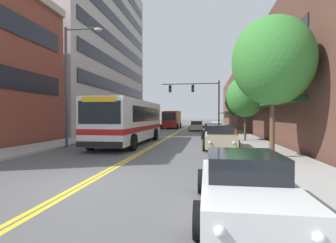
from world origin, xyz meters
name	(u,v)px	position (x,y,z in m)	size (l,w,h in m)	color
ground_plane	(185,128)	(0.00, 37.00, 0.00)	(240.00, 240.00, 0.00)	#565659
sidewalk_left	(145,128)	(-6.91, 37.00, 0.06)	(2.83, 106.00, 0.12)	#9E9B96
sidewalk_right	(226,128)	(6.91, 37.00, 0.06)	(2.83, 106.00, 0.12)	#9E9B96
centre_line	(185,128)	(0.00, 37.00, 0.00)	(0.34, 106.00, 0.01)	yellow
office_tower_left	(80,48)	(-14.56, 28.60, 11.95)	(12.08, 27.26, 23.91)	#BCB7AD
storefront_row_right	(262,97)	(12.56, 37.00, 5.16)	(9.10, 68.00, 10.34)	brown
city_bus	(130,120)	(-1.96, 11.33, 1.76)	(2.95, 11.12, 3.11)	silver
car_silver_parked_left_mid	(143,127)	(-4.32, 25.19, 0.60)	(2.05, 4.49, 1.29)	#B7B7BC
car_dark_grey_parked_left_far	(154,126)	(-4.40, 32.59, 0.56)	(2.10, 4.33, 1.20)	#38383D
car_white_parked_right_foreground	(244,185)	(4.39, -1.71, 0.57)	(2.01, 4.34, 1.23)	white
car_beige_parked_right_mid	(220,138)	(4.44, 9.41, 0.68)	(2.08, 4.77, 1.47)	#BCAD89
car_black_parked_right_far	(213,131)	(4.27, 17.25, 0.63)	(2.14, 4.53, 1.37)	black
car_champagne_moving_lead	(197,126)	(2.28, 29.77, 0.63)	(2.05, 4.73, 1.36)	beige
box_truck	(172,119)	(-2.18, 36.86, 1.55)	(2.72, 7.02, 2.92)	maroon
traffic_signal_mast	(199,95)	(2.65, 26.49, 4.73)	(7.46, 0.38, 6.56)	#47474C
street_lamp_left_near	(71,76)	(-4.93, 8.34, 4.62)	(2.54, 0.28, 7.70)	#47474C
street_tree_right_near	(273,61)	(6.62, 5.31, 4.56)	(3.70, 3.70, 6.48)	brown
street_tree_right_mid	(245,97)	(6.65, 14.00, 3.58)	(2.96, 2.96, 5.09)	brown
street_tree_right_far	(238,101)	(7.15, 22.72, 3.71)	(2.90, 2.90, 5.19)	brown
fire_hydrant	(237,136)	(5.95, 13.59, 0.50)	(0.30, 0.22, 0.76)	red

